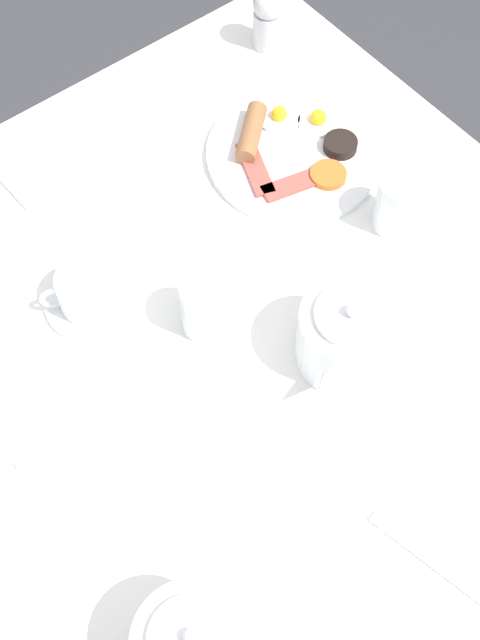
{
  "coord_description": "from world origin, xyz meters",
  "views": [
    {
      "loc": [
        -0.38,
        -0.48,
        1.79
      ],
      "look_at": [
        0.0,
        0.0,
        0.78
      ],
      "focal_mm": 50.0,
      "sensor_mm": 36.0,
      "label": 1
    }
  ],
  "objects_px": {
    "breakfast_plate": "(293,151)",
    "fork_spare": "(79,427)",
    "water_glass_tall": "(206,307)",
    "salt_grinder": "(268,17)",
    "napkin_folded": "(43,167)",
    "water_glass_short": "(401,205)",
    "teacup_with_saucer_left": "(91,292)",
    "knife_by_plate": "(440,568)",
    "teapot_far": "(348,335)"
  },
  "relations": [
    {
      "from": "teapot_far",
      "to": "knife_by_plate",
      "type": "relative_size",
      "value": 1.03
    },
    {
      "from": "water_glass_tall",
      "to": "water_glass_short",
      "type": "height_order",
      "value": "water_glass_short"
    },
    {
      "from": "teacup_with_saucer_left",
      "to": "water_glass_tall",
      "type": "relative_size",
      "value": 1.55
    },
    {
      "from": "salt_grinder",
      "to": "knife_by_plate",
      "type": "xyz_separation_m",
      "value": [
        -0.39,
        -0.8,
        -0.05
      ]
    },
    {
      "from": "breakfast_plate",
      "to": "teapot_far",
      "type": "bearing_deg",
      "value": -118.91
    },
    {
      "from": "teapot_far",
      "to": "teacup_with_saucer_left",
      "type": "bearing_deg",
      "value": -78.56
    },
    {
      "from": "knife_by_plate",
      "to": "salt_grinder",
      "type": "bearing_deg",
      "value": 63.71
    },
    {
      "from": "teapot_far",
      "to": "salt_grinder",
      "type": "xyz_separation_m",
      "value": [
        0.29,
        0.52,
        0.01
      ]
    },
    {
      "from": "teapot_far",
      "to": "salt_grinder",
      "type": "bearing_deg",
      "value": -146.38
    },
    {
      "from": "napkin_folded",
      "to": "knife_by_plate",
      "type": "xyz_separation_m",
      "value": [
        0.04,
        -0.8,
        -0.0
      ]
    },
    {
      "from": "teapot_far",
      "to": "water_glass_tall",
      "type": "height_order",
      "value": "teapot_far"
    },
    {
      "from": "breakfast_plate",
      "to": "water_glass_tall",
      "type": "height_order",
      "value": "water_glass_tall"
    },
    {
      "from": "teapot_far",
      "to": "teacup_with_saucer_left",
      "type": "relative_size",
      "value": 1.48
    },
    {
      "from": "water_glass_short",
      "to": "napkin_folded",
      "type": "distance_m",
      "value": 0.53
    },
    {
      "from": "breakfast_plate",
      "to": "teacup_with_saucer_left",
      "type": "distance_m",
      "value": 0.38
    },
    {
      "from": "water_glass_short",
      "to": "fork_spare",
      "type": "distance_m",
      "value": 0.53
    },
    {
      "from": "breakfast_plate",
      "to": "salt_grinder",
      "type": "height_order",
      "value": "salt_grinder"
    },
    {
      "from": "water_glass_short",
      "to": "napkin_folded",
      "type": "xyz_separation_m",
      "value": [
        -0.34,
        0.41,
        -0.04
      ]
    },
    {
      "from": "water_glass_short",
      "to": "teapot_far",
      "type": "bearing_deg",
      "value": -151.09
    },
    {
      "from": "napkin_folded",
      "to": "fork_spare",
      "type": "xyz_separation_m",
      "value": [
        -0.19,
        -0.39,
        -0.0
      ]
    },
    {
      "from": "teacup_with_saucer_left",
      "to": "napkin_folded",
      "type": "distance_m",
      "value": 0.26
    },
    {
      "from": "teacup_with_saucer_left",
      "to": "fork_spare",
      "type": "xyz_separation_m",
      "value": [
        -0.12,
        -0.14,
        -0.02
      ]
    },
    {
      "from": "water_glass_tall",
      "to": "napkin_folded",
      "type": "height_order",
      "value": "water_glass_tall"
    },
    {
      "from": "water_glass_tall",
      "to": "napkin_folded",
      "type": "bearing_deg",
      "value": 94.38
    },
    {
      "from": "salt_grinder",
      "to": "water_glass_short",
      "type": "bearing_deg",
      "value": -102.57
    },
    {
      "from": "napkin_folded",
      "to": "water_glass_short",
      "type": "bearing_deg",
      "value": -49.74
    },
    {
      "from": "teacup_with_saucer_left",
      "to": "knife_by_plate",
      "type": "xyz_separation_m",
      "value": [
        0.11,
        -0.55,
        -0.02
      ]
    },
    {
      "from": "water_glass_short",
      "to": "breakfast_plate",
      "type": "bearing_deg",
      "value": 99.68
    },
    {
      "from": "salt_grinder",
      "to": "knife_by_plate",
      "type": "height_order",
      "value": "salt_grinder"
    },
    {
      "from": "breakfast_plate",
      "to": "salt_grinder",
      "type": "xyz_separation_m",
      "value": [
        0.12,
        0.21,
        0.05
      ]
    },
    {
      "from": "teapot_far",
      "to": "water_glass_short",
      "type": "xyz_separation_m",
      "value": [
        0.2,
        0.11,
        -0.01
      ]
    },
    {
      "from": "teapot_far",
      "to": "napkin_folded",
      "type": "xyz_separation_m",
      "value": [
        -0.14,
        0.52,
        -0.05
      ]
    },
    {
      "from": "salt_grinder",
      "to": "fork_spare",
      "type": "distance_m",
      "value": 0.74
    },
    {
      "from": "water_glass_tall",
      "to": "water_glass_short",
      "type": "relative_size",
      "value": 0.97
    },
    {
      "from": "salt_grinder",
      "to": "knife_by_plate",
      "type": "relative_size",
      "value": 0.56
    },
    {
      "from": "teacup_with_saucer_left",
      "to": "water_glass_short",
      "type": "xyz_separation_m",
      "value": [
        0.42,
        -0.16,
        0.02
      ]
    },
    {
      "from": "teacup_with_saucer_left",
      "to": "napkin_folded",
      "type": "height_order",
      "value": "teacup_with_saucer_left"
    },
    {
      "from": "salt_grinder",
      "to": "knife_by_plate",
      "type": "distance_m",
      "value": 0.89
    },
    {
      "from": "teacup_with_saucer_left",
      "to": "knife_by_plate",
      "type": "relative_size",
      "value": 0.7
    },
    {
      "from": "teacup_with_saucer_left",
      "to": "napkin_folded",
      "type": "relative_size",
      "value": 1.02
    },
    {
      "from": "teacup_with_saucer_left",
      "to": "fork_spare",
      "type": "bearing_deg",
      "value": -129.23
    },
    {
      "from": "water_glass_tall",
      "to": "knife_by_plate",
      "type": "distance_m",
      "value": 0.43
    },
    {
      "from": "knife_by_plate",
      "to": "fork_spare",
      "type": "distance_m",
      "value": 0.47
    },
    {
      "from": "breakfast_plate",
      "to": "fork_spare",
      "type": "relative_size",
      "value": 1.47
    },
    {
      "from": "water_glass_tall",
      "to": "salt_grinder",
      "type": "xyz_separation_m",
      "value": [
        0.4,
        0.37,
        0.01
      ]
    },
    {
      "from": "breakfast_plate",
      "to": "teacup_with_saucer_left",
      "type": "xyz_separation_m",
      "value": [
        -0.38,
        -0.03,
        0.02
      ]
    },
    {
      "from": "water_glass_tall",
      "to": "salt_grinder",
      "type": "distance_m",
      "value": 0.55
    },
    {
      "from": "salt_grinder",
      "to": "fork_spare",
      "type": "bearing_deg",
      "value": -148.09
    },
    {
      "from": "breakfast_plate",
      "to": "water_glass_tall",
      "type": "xyz_separation_m",
      "value": [
        -0.28,
        -0.16,
        0.03
      ]
    },
    {
      "from": "breakfast_plate",
      "to": "knife_by_plate",
      "type": "relative_size",
      "value": 1.39
    }
  ]
}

